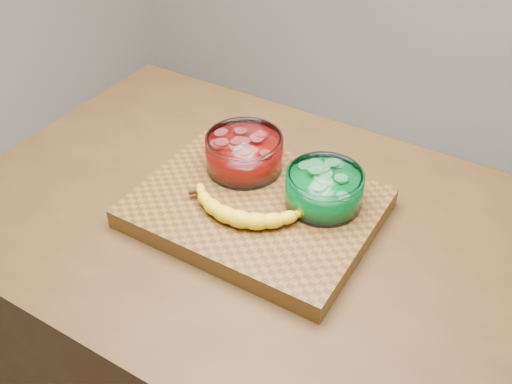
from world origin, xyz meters
The scene contains 5 objects.
counter centered at (0.00, 0.00, 0.45)m, with size 1.20×0.80×0.90m, color #503318.
cutting_board centered at (0.00, 0.00, 0.92)m, with size 0.45×0.35×0.04m, color brown.
bowl_red centered at (-0.07, 0.08, 0.98)m, with size 0.16×0.16×0.07m.
bowl_green centered at (0.11, 0.06, 0.97)m, with size 0.15×0.15×0.07m.
banana centered at (0.00, -0.04, 0.96)m, with size 0.25×0.14×0.04m, color yellow, non-canonical shape.
Camera 1 is at (0.43, -0.72, 1.65)m, focal length 40.00 mm.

